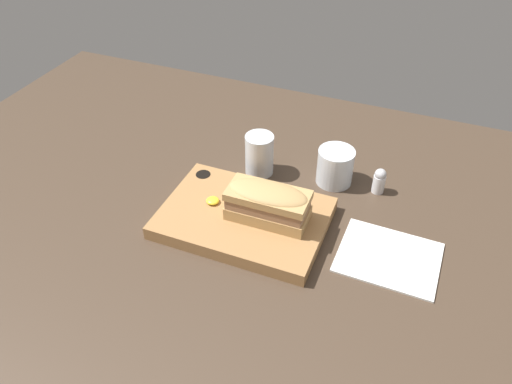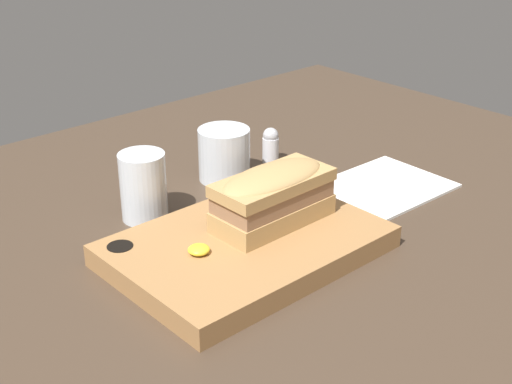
# 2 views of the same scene
# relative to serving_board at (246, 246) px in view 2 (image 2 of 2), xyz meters

# --- Properties ---
(dining_table) EXTENTS (1.51, 1.21, 0.02)m
(dining_table) POSITION_rel_serving_board_xyz_m (-0.04, -0.05, -0.02)
(dining_table) COLOR #423326
(dining_table) RESTS_ON ground
(serving_board) EXTENTS (0.32, 0.22, 0.03)m
(serving_board) POSITION_rel_serving_board_xyz_m (0.00, 0.00, 0.00)
(serving_board) COLOR #9E7042
(serving_board) RESTS_ON dining_table
(sandwich) EXTENTS (0.15, 0.07, 0.07)m
(sandwich) POSITION_rel_serving_board_xyz_m (0.05, 0.00, 0.05)
(sandwich) COLOR tan
(sandwich) RESTS_ON serving_board
(mustard_dollop) EXTENTS (0.03, 0.03, 0.01)m
(mustard_dollop) POSITION_rel_serving_board_xyz_m (-0.07, 0.00, 0.02)
(mustard_dollop) COLOR yellow
(mustard_dollop) RESTS_ON serving_board
(water_glass) EXTENTS (0.06, 0.06, 0.09)m
(water_glass) POSITION_rel_serving_board_xyz_m (-0.03, 0.17, 0.03)
(water_glass) COLOR silver
(water_glass) RESTS_ON dining_table
(wine_glass) EXTENTS (0.08, 0.08, 0.08)m
(wine_glass) POSITION_rel_serving_board_xyz_m (0.13, 0.20, 0.02)
(wine_glass) COLOR silver
(wine_glass) RESTS_ON dining_table
(napkin) EXTENTS (0.18, 0.15, 0.00)m
(napkin) POSITION_rel_serving_board_xyz_m (0.28, 0.01, -0.01)
(napkin) COLOR white
(napkin) RESTS_ON dining_table
(salt_shaker) EXTENTS (0.03, 0.03, 0.06)m
(salt_shaker) POSITION_rel_serving_board_xyz_m (0.22, 0.20, 0.02)
(salt_shaker) COLOR white
(salt_shaker) RESTS_ON dining_table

